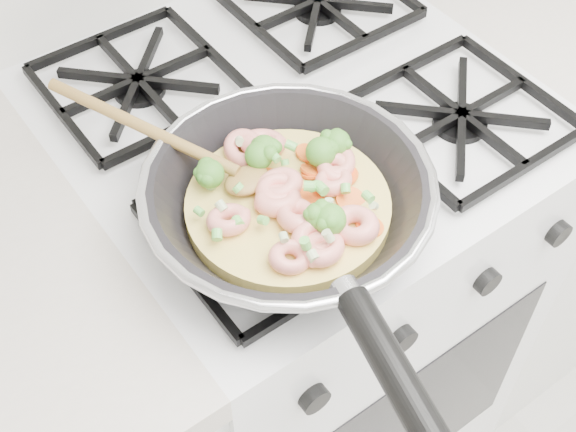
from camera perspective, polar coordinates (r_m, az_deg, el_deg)
stove at (r=1.37m, az=0.46°, el=-5.83°), size 0.60×0.60×0.92m
skillet at (r=0.84m, az=0.14°, el=1.11°), size 0.32×0.62×0.09m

